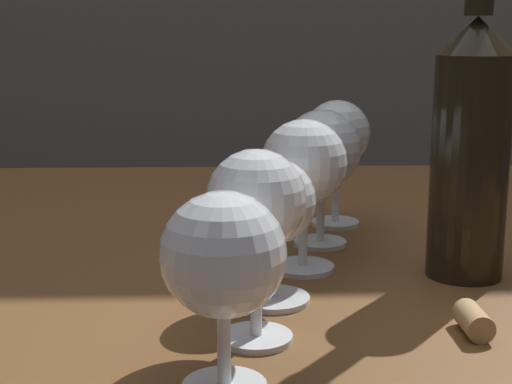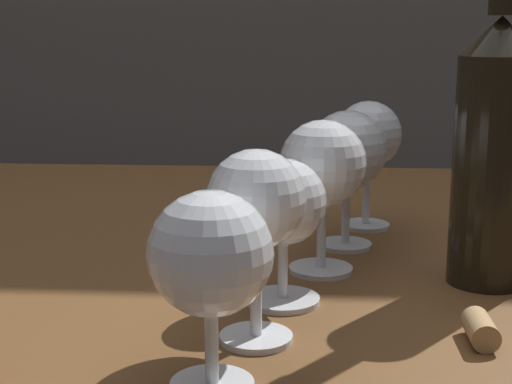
% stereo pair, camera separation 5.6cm
% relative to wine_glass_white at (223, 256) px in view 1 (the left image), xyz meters
% --- Properties ---
extents(dining_table, '(1.42, 0.96, 0.77)m').
position_rel_wine_glass_white_xyz_m(dining_table, '(-0.04, 0.36, -0.18)').
color(dining_table, brown).
rests_on(dining_table, ground_plane).
extents(wine_glass_white, '(0.08, 0.08, 0.13)m').
position_rel_wine_glass_white_xyz_m(wine_glass_white, '(0.00, 0.00, 0.00)').
color(wine_glass_white, white).
rests_on(wine_glass_white, dining_table).
extents(wine_glass_port, '(0.07, 0.07, 0.15)m').
position_rel_wine_glass_white_xyz_m(wine_glass_port, '(0.02, 0.08, 0.01)').
color(wine_glass_port, white).
rests_on(wine_glass_port, dining_table).
extents(wine_glass_merlot, '(0.07, 0.07, 0.13)m').
position_rel_wine_glass_white_xyz_m(wine_glass_merlot, '(0.04, 0.17, -0.01)').
color(wine_glass_merlot, white).
rests_on(wine_glass_merlot, dining_table).
extents(wine_glass_pinot, '(0.08, 0.08, 0.15)m').
position_rel_wine_glass_white_xyz_m(wine_glass_pinot, '(0.08, 0.25, 0.01)').
color(wine_glass_pinot, white).
rests_on(wine_glass_pinot, dining_table).
extents(wine_glass_amber, '(0.09, 0.09, 0.15)m').
position_rel_wine_glass_white_xyz_m(wine_glass_amber, '(0.10, 0.34, 0.01)').
color(wine_glass_amber, white).
rests_on(wine_glass_amber, dining_table).
extents(wine_glass_rose, '(0.08, 0.08, 0.15)m').
position_rel_wine_glass_white_xyz_m(wine_glass_rose, '(0.13, 0.43, 0.02)').
color(wine_glass_rose, white).
rests_on(wine_glass_rose, dining_table).
extents(wine_bottle, '(0.07, 0.07, 0.33)m').
position_rel_wine_glass_white_xyz_m(wine_bottle, '(0.23, 0.23, 0.04)').
color(wine_bottle, black).
rests_on(wine_bottle, dining_table).
extents(cork, '(0.02, 0.04, 0.02)m').
position_rel_wine_glass_white_xyz_m(cork, '(0.19, 0.09, -0.08)').
color(cork, tan).
rests_on(cork, dining_table).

